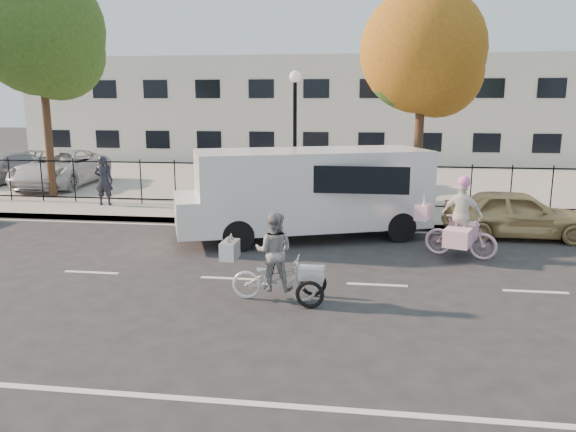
% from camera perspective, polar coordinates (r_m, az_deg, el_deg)
% --- Properties ---
extents(ground, '(120.00, 120.00, 0.00)m').
position_cam_1_polar(ground, '(11.65, -5.98, -6.35)').
color(ground, '#333334').
extents(road_markings, '(60.00, 9.52, 0.01)m').
position_cam_1_polar(road_markings, '(11.65, -5.98, -6.33)').
color(road_markings, silver).
rests_on(road_markings, ground).
extents(curb, '(60.00, 0.10, 0.15)m').
position_cam_1_polar(curb, '(16.41, -1.81, -0.71)').
color(curb, '#A8A399').
rests_on(curb, ground).
extents(sidewalk, '(60.00, 2.20, 0.15)m').
position_cam_1_polar(sidewalk, '(17.42, -1.23, 0.03)').
color(sidewalk, '#A8A399').
rests_on(sidewalk, ground).
extents(parking_lot, '(60.00, 15.60, 0.15)m').
position_cam_1_polar(parking_lot, '(26.12, 1.84, 3.94)').
color(parking_lot, '#A8A399').
rests_on(parking_lot, ground).
extents(iron_fence, '(58.00, 0.06, 1.50)m').
position_cam_1_polar(iron_fence, '(18.35, -0.70, 3.24)').
color(iron_fence, black).
rests_on(iron_fence, sidewalk).
extents(building, '(34.00, 10.00, 6.00)m').
position_cam_1_polar(building, '(35.85, 3.58, 10.71)').
color(building, silver).
rests_on(building, ground).
extents(lamppost, '(0.36, 0.36, 4.33)m').
position_cam_1_polar(lamppost, '(17.69, 0.71, 10.12)').
color(lamppost, black).
rests_on(lamppost, sidewalk).
extents(street_sign, '(0.85, 0.06, 1.80)m').
position_cam_1_polar(street_sign, '(18.26, -6.67, 4.76)').
color(street_sign, black).
rests_on(street_sign, sidewalk).
extents(zebra_trike, '(1.91, 0.72, 1.64)m').
position_cam_1_polar(zebra_trike, '(10.21, -1.39, -5.18)').
color(zebra_trike, white).
rests_on(zebra_trike, ground).
extents(unicorn_bike, '(1.94, 1.41, 1.91)m').
position_cam_1_polar(unicorn_bike, '(13.55, 17.05, -1.13)').
color(unicorn_bike, '#E8B1CC').
rests_on(unicorn_bike, ground).
extents(white_van, '(7.10, 4.18, 2.33)m').
position_cam_1_polar(white_van, '(14.80, 1.95, 2.71)').
color(white_van, white).
rests_on(white_van, ground).
extents(gold_sedan, '(3.80, 1.56, 1.29)m').
position_cam_1_polar(gold_sedan, '(16.04, 22.23, 0.21)').
color(gold_sedan, tan).
rests_on(gold_sedan, ground).
extents(pedestrian, '(0.65, 0.47, 1.65)m').
position_cam_1_polar(pedestrian, '(19.65, -18.21, 3.44)').
color(pedestrian, black).
rests_on(pedestrian, sidewalk).
extents(lot_car_a, '(2.82, 4.61, 1.25)m').
position_cam_1_polar(lot_car_a, '(26.63, -26.98, 4.34)').
color(lot_car_a, '#96979D').
rests_on(lot_car_a, parking_lot).
extents(lot_car_b, '(2.74, 5.38, 1.46)m').
position_cam_1_polar(lot_car_b, '(24.68, -22.05, 4.51)').
color(lot_car_b, silver).
rests_on(lot_car_b, parking_lot).
extents(lot_car_d, '(2.35, 4.07, 1.30)m').
position_cam_1_polar(lot_car_d, '(22.17, 9.74, 4.28)').
color(lot_car_d, '#999AA0').
rests_on(lot_car_d, parking_lot).
extents(tree_west, '(4.47, 4.47, 8.20)m').
position_cam_1_polar(tree_west, '(22.14, -23.49, 16.32)').
color(tree_west, '#442D1D').
rests_on(tree_west, ground).
extents(tree_mid, '(3.81, 3.81, 6.99)m').
position_cam_1_polar(tree_mid, '(18.24, 13.95, 15.43)').
color(tree_mid, '#442D1D').
rests_on(tree_mid, ground).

